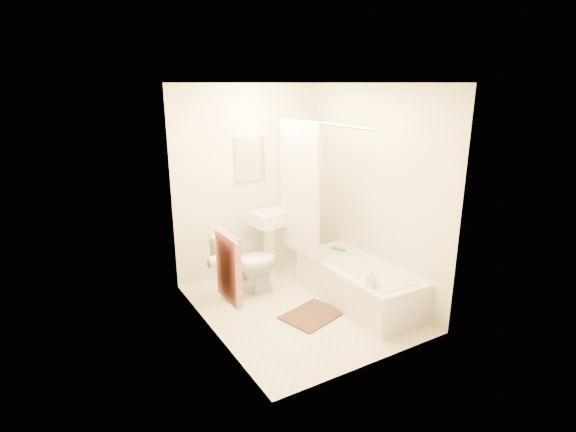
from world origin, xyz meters
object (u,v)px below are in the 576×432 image
bathtub (358,283)px  bath_mat (312,315)px  sink (270,241)px  soap_bottle (371,279)px  toilet (247,265)px

bathtub → bath_mat: size_ratio=2.56×
sink → bathtub: size_ratio=0.61×
sink → soap_bottle: sink is taller
sink → soap_bottle: (0.26, -1.64, 0.05)m
bathtub → toilet: bearing=141.6°
toilet → bathtub: size_ratio=0.48×
sink → toilet: bearing=-153.9°
sink → bathtub: 1.28m
sink → soap_bottle: bearing=-89.8°
bath_mat → soap_bottle: bearing=-50.2°
bathtub → soap_bottle: (-0.25, -0.49, 0.30)m
toilet → bath_mat: toilet is taller
sink → soap_bottle: 1.67m
bath_mat → sink: bearing=83.5°
bathtub → bath_mat: (-0.64, -0.03, -0.21)m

